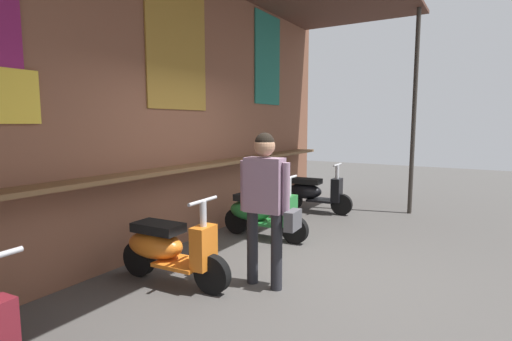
% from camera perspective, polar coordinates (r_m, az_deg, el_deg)
% --- Properties ---
extents(ground_plane, '(25.45, 25.45, 0.00)m').
position_cam_1_polar(ground_plane, '(4.75, 6.25, -14.41)').
color(ground_plane, '#474442').
extents(market_stall_facade, '(9.09, 2.83, 3.93)m').
position_cam_1_polar(market_stall_facade, '(5.46, -11.53, 11.82)').
color(market_stall_facade, brown).
rests_on(market_stall_facade, ground_plane).
extents(scooter_orange, '(0.47, 1.40, 0.97)m').
position_cam_1_polar(scooter_orange, '(4.39, -12.84, -10.97)').
color(scooter_orange, orange).
rests_on(scooter_orange, ground_plane).
extents(scooter_green, '(0.46, 1.40, 0.97)m').
position_cam_1_polar(scooter_green, '(5.92, 0.58, -6.13)').
color(scooter_green, '#237533').
rests_on(scooter_green, ground_plane).
extents(scooter_black, '(0.48, 1.40, 0.97)m').
position_cam_1_polar(scooter_black, '(7.69, 8.25, -3.16)').
color(scooter_black, black).
rests_on(scooter_black, ground_plane).
extents(shopper_with_handbag, '(0.29, 0.65, 1.63)m').
position_cam_1_polar(shopper_with_handbag, '(4.05, 1.45, -3.58)').
color(shopper_with_handbag, '#232328').
rests_on(shopper_with_handbag, ground_plane).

